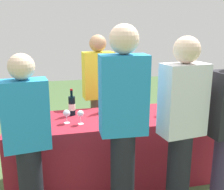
{
  "coord_description": "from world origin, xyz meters",
  "views": [
    {
      "loc": [
        -0.66,
        -2.75,
        1.75
      ],
      "look_at": [
        0.0,
        0.0,
        1.01
      ],
      "focal_mm": 43.38,
      "sensor_mm": 36.0,
      "label": 1
    }
  ],
  "objects_px": {
    "wine_glass_0": "(67,114)",
    "wine_glass_1": "(80,114)",
    "wine_bottle_4": "(174,99)",
    "guest_1": "(123,122)",
    "guest_2": "(182,125)",
    "wine_bottle_0": "(72,106)",
    "wine_bottle_1": "(103,102)",
    "wine_bottle_3": "(130,102)",
    "wine_glass_5": "(174,108)",
    "wine_glass_4": "(161,107)",
    "server_pouring": "(98,92)",
    "wine_glass_3": "(143,112)",
    "wine_glass_2": "(120,110)",
    "wine_bottle_2": "(117,103)",
    "guest_0": "(27,139)"
  },
  "relations": [
    {
      "from": "wine_glass_0",
      "to": "wine_glass_2",
      "type": "xyz_separation_m",
      "value": [
        0.57,
        -0.01,
        0.0
      ]
    },
    {
      "from": "wine_bottle_3",
      "to": "wine_glass_5",
      "type": "height_order",
      "value": "wine_bottle_3"
    },
    {
      "from": "wine_glass_0",
      "to": "guest_2",
      "type": "relative_size",
      "value": 0.09
    },
    {
      "from": "wine_glass_5",
      "to": "wine_glass_0",
      "type": "bearing_deg",
      "value": 178.03
    },
    {
      "from": "wine_glass_1",
      "to": "server_pouring",
      "type": "bearing_deg",
      "value": 67.45
    },
    {
      "from": "wine_glass_0",
      "to": "wine_glass_2",
      "type": "bearing_deg",
      "value": -1.47
    },
    {
      "from": "wine_glass_3",
      "to": "wine_glass_4",
      "type": "distance_m",
      "value": 0.28
    },
    {
      "from": "wine_glass_4",
      "to": "server_pouring",
      "type": "bearing_deg",
      "value": 126.58
    },
    {
      "from": "wine_bottle_4",
      "to": "guest_2",
      "type": "xyz_separation_m",
      "value": [
        -0.35,
        -0.86,
        0.03
      ]
    },
    {
      "from": "wine_glass_0",
      "to": "wine_glass_2",
      "type": "relative_size",
      "value": 1.01
    },
    {
      "from": "wine_glass_1",
      "to": "wine_glass_5",
      "type": "xyz_separation_m",
      "value": [
        1.05,
        0.02,
        -0.01
      ]
    },
    {
      "from": "wine_bottle_1",
      "to": "wine_glass_1",
      "type": "xyz_separation_m",
      "value": [
        -0.31,
        -0.33,
        -0.01
      ]
    },
    {
      "from": "wine_bottle_0",
      "to": "wine_bottle_1",
      "type": "height_order",
      "value": "wine_bottle_1"
    },
    {
      "from": "wine_bottle_2",
      "to": "guest_1",
      "type": "height_order",
      "value": "guest_1"
    },
    {
      "from": "guest_0",
      "to": "wine_bottle_0",
      "type": "bearing_deg",
      "value": 52.98
    },
    {
      "from": "wine_glass_0",
      "to": "wine_glass_3",
      "type": "height_order",
      "value": "wine_glass_0"
    },
    {
      "from": "guest_0",
      "to": "guest_1",
      "type": "xyz_separation_m",
      "value": [
        0.78,
        -0.13,
        0.13
      ]
    },
    {
      "from": "wine_bottle_2",
      "to": "server_pouring",
      "type": "xyz_separation_m",
      "value": [
        -0.11,
        0.56,
        0.0
      ]
    },
    {
      "from": "wine_bottle_0",
      "to": "wine_glass_3",
      "type": "distance_m",
      "value": 0.8
    },
    {
      "from": "guest_0",
      "to": "guest_2",
      "type": "distance_m",
      "value": 1.31
    },
    {
      "from": "wine_glass_0",
      "to": "wine_glass_1",
      "type": "relative_size",
      "value": 0.97
    },
    {
      "from": "wine_bottle_0",
      "to": "wine_glass_4",
      "type": "xyz_separation_m",
      "value": [
        0.96,
        -0.25,
        -0.02
      ]
    },
    {
      "from": "wine_bottle_3",
      "to": "wine_glass_0",
      "type": "height_order",
      "value": "wine_bottle_3"
    },
    {
      "from": "wine_glass_3",
      "to": "wine_glass_4",
      "type": "relative_size",
      "value": 1.06
    },
    {
      "from": "wine_glass_3",
      "to": "server_pouring",
      "type": "xyz_separation_m",
      "value": [
        -0.31,
        0.88,
        0.03
      ]
    },
    {
      "from": "wine_bottle_0",
      "to": "wine_bottle_2",
      "type": "bearing_deg",
      "value": -5.87
    },
    {
      "from": "wine_bottle_3",
      "to": "guest_2",
      "type": "distance_m",
      "value": 0.93
    },
    {
      "from": "wine_glass_3",
      "to": "wine_glass_1",
      "type": "bearing_deg",
      "value": 174.95
    },
    {
      "from": "wine_glass_5",
      "to": "wine_glass_1",
      "type": "bearing_deg",
      "value": -178.8
    },
    {
      "from": "wine_bottle_4",
      "to": "guest_1",
      "type": "height_order",
      "value": "guest_1"
    },
    {
      "from": "wine_bottle_3",
      "to": "guest_1",
      "type": "height_order",
      "value": "guest_1"
    },
    {
      "from": "guest_1",
      "to": "wine_glass_1",
      "type": "bearing_deg",
      "value": 119.56
    },
    {
      "from": "server_pouring",
      "to": "wine_bottle_3",
      "type": "bearing_deg",
      "value": 114.07
    },
    {
      "from": "wine_glass_1",
      "to": "wine_bottle_0",
      "type": "bearing_deg",
      "value": 100.35
    },
    {
      "from": "wine_bottle_0",
      "to": "guest_1",
      "type": "xyz_separation_m",
      "value": [
        0.34,
        -0.89,
        0.1
      ]
    },
    {
      "from": "wine_bottle_0",
      "to": "guest_2",
      "type": "bearing_deg",
      "value": -47.36
    },
    {
      "from": "wine_bottle_4",
      "to": "guest_1",
      "type": "xyz_separation_m",
      "value": [
        -0.87,
        -0.82,
        0.09
      ]
    },
    {
      "from": "wine_bottle_1",
      "to": "wine_glass_1",
      "type": "distance_m",
      "value": 0.45
    },
    {
      "from": "wine_glass_5",
      "to": "guest_2",
      "type": "distance_m",
      "value": 0.69
    },
    {
      "from": "wine_bottle_1",
      "to": "server_pouring",
      "type": "distance_m",
      "value": 0.49
    },
    {
      "from": "wine_bottle_2",
      "to": "wine_bottle_0",
      "type": "bearing_deg",
      "value": 174.13
    },
    {
      "from": "wine_glass_3",
      "to": "guest_2",
      "type": "height_order",
      "value": "guest_2"
    },
    {
      "from": "wine_bottle_0",
      "to": "guest_1",
      "type": "distance_m",
      "value": 0.96
    },
    {
      "from": "wine_bottle_3",
      "to": "wine_glass_2",
      "type": "distance_m",
      "value": 0.3
    },
    {
      "from": "server_pouring",
      "to": "wine_bottle_4",
      "type": "bearing_deg",
      "value": 141.33
    },
    {
      "from": "wine_bottle_1",
      "to": "guest_1",
      "type": "relative_size",
      "value": 0.18
    },
    {
      "from": "wine_glass_5",
      "to": "wine_bottle_4",
      "type": "bearing_deg",
      "value": 64.91
    },
    {
      "from": "wine_bottle_3",
      "to": "guest_2",
      "type": "bearing_deg",
      "value": -78.5
    },
    {
      "from": "wine_glass_3",
      "to": "guest_0",
      "type": "height_order",
      "value": "guest_0"
    },
    {
      "from": "guest_1",
      "to": "server_pouring",
      "type": "bearing_deg",
      "value": 91.0
    }
  ]
}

